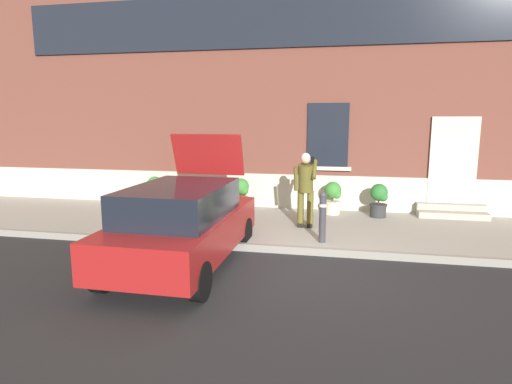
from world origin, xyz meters
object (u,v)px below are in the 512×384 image
(person_on_phone, at_px, (306,185))
(bollard_far_left, at_px, (167,208))
(planter_charcoal, at_px, (379,200))
(bollard_near_person, at_px, (323,215))
(hatchback_car_red, at_px, (183,223))
(planter_olive, at_px, (155,191))
(planter_cream, at_px, (333,197))
(planter_terracotta, at_px, (241,193))

(person_on_phone, bearing_deg, bollard_far_left, -156.52)
(bollard_far_left, xyz_separation_m, person_on_phone, (2.92, 1.09, 0.43))
(planter_charcoal, bearing_deg, bollard_near_person, -116.90)
(bollard_near_person, xyz_separation_m, bollard_far_left, (-3.37, 0.00, 0.00))
(hatchback_car_red, xyz_separation_m, bollard_near_person, (2.41, 1.51, -0.09))
(hatchback_car_red, xyz_separation_m, bollard_far_left, (-0.96, 1.51, -0.09))
(bollard_far_left, bearing_deg, planter_olive, 119.10)
(bollard_near_person, distance_m, planter_cream, 2.70)
(bollard_near_person, distance_m, person_on_phone, 1.26)
(person_on_phone, height_order, planter_terracotta, person_on_phone)
(bollard_far_left, distance_m, planter_terracotta, 2.98)
(hatchback_car_red, relative_size, planter_cream, 4.75)
(planter_cream, height_order, planter_charcoal, same)
(bollard_far_left, bearing_deg, hatchback_car_red, -57.61)
(bollard_far_left, relative_size, person_on_phone, 0.60)
(planter_terracotta, bearing_deg, planter_charcoal, -3.85)
(planter_terracotta, relative_size, planter_cream, 1.00)
(person_on_phone, height_order, planter_cream, person_on_phone)
(bollard_far_left, relative_size, planter_olive, 1.22)
(planter_charcoal, bearing_deg, planter_olive, 178.74)
(bollard_near_person, bearing_deg, bollard_far_left, 180.00)
(person_on_phone, relative_size, planter_olive, 2.02)
(bollard_near_person, xyz_separation_m, planter_cream, (0.14, 2.70, -0.11))
(planter_terracotta, bearing_deg, planter_cream, -2.52)
(person_on_phone, bearing_deg, bollard_near_person, -64.56)
(planter_terracotta, relative_size, planter_charcoal, 1.00)
(hatchback_car_red, relative_size, bollard_far_left, 3.91)
(planter_cream, bearing_deg, bollard_near_person, -92.97)
(planter_olive, distance_m, planter_charcoal, 6.17)
(hatchback_car_red, xyz_separation_m, planter_olive, (-2.46, 4.20, -0.19))
(bollard_near_person, bearing_deg, hatchback_car_red, -148.01)
(hatchback_car_red, distance_m, bollard_near_person, 2.84)
(planter_olive, distance_m, planter_cream, 5.01)
(bollard_near_person, height_order, bollard_far_left, same)
(planter_cream, bearing_deg, planter_olive, -180.00)
(hatchback_car_red, distance_m, planter_charcoal, 5.51)
(bollard_far_left, height_order, planter_cream, bollard_far_left)
(hatchback_car_red, relative_size, planter_olive, 4.75)
(bollard_near_person, relative_size, planter_charcoal, 1.22)
(planter_olive, relative_size, planter_cream, 1.00)
(bollard_near_person, height_order, planter_cream, bollard_near_person)
(bollard_far_left, xyz_separation_m, planter_terracotta, (1.00, 2.81, -0.11))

